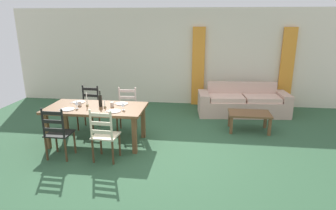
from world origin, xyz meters
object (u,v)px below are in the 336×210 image
object	(u,v)px
wine_glass_near_right	(123,104)
coffee_cup_primary	(112,104)
dining_chair_far_right	(127,110)
wine_glass_near_left	(77,103)
dining_chair_near_right	(105,135)
dining_chair_far_left	(89,108)
wine_bottle	(100,101)
couch	(242,103)
coffee_cup_secondary	(80,104)
dining_chair_near_left	(58,133)
dining_table	(96,111)
coffee_table	(249,115)

from	to	relation	value
wine_glass_near_right	coffee_cup_primary	bearing A→B (deg)	146.29
dining_chair_far_right	wine_glass_near_left	distance (m)	1.20
dining_chair_near_right	dining_chair_far_right	size ratio (longest dim) A/B	1.00
dining_chair_far_left	dining_chair_far_right	distance (m)	0.90
dining_chair_far_left	wine_bottle	world-z (taller)	wine_bottle
couch	wine_bottle	bearing A→B (deg)	-143.54
coffee_cup_primary	coffee_cup_secondary	size ratio (longest dim) A/B	1.00
wine_bottle	coffee_cup_secondary	xyz separation A→B (m)	(-0.42, -0.01, -0.07)
coffee_cup_secondary	dining_chair_far_right	bearing A→B (deg)	42.15
dining_chair_far_right	coffee_cup_primary	size ratio (longest dim) A/B	10.67
dining_chair_near_left	coffee_cup_primary	size ratio (longest dim) A/B	10.67
wine_glass_near_right	coffee_cup_secondary	xyz separation A→B (m)	(-0.93, 0.16, -0.07)
dining_chair_far_right	wine_glass_near_right	xyz separation A→B (m)	(0.17, -0.84, 0.38)
dining_table	dining_chair_near_right	xyz separation A→B (m)	(0.41, -0.73, -0.19)
dining_chair_far_left	coffee_table	xyz separation A→B (m)	(3.57, 0.26, -0.12)
wine_bottle	coffee_table	xyz separation A→B (m)	(3.01, 1.01, -0.51)
couch	dining_chair_near_left	bearing A→B (deg)	-139.54
dining_chair_far_left	wine_glass_near_left	xyz separation A→B (m)	(0.17, -0.94, 0.38)
dining_chair_near_right	dining_chair_far_right	world-z (taller)	same
coffee_cup_secondary	dining_table	bearing A→B (deg)	-5.26
dining_chair_far_left	dining_chair_far_right	world-z (taller)	same
wine_glass_near_left	coffee_table	world-z (taller)	wine_glass_near_left
dining_table	dining_chair_far_right	world-z (taller)	dining_chair_far_right
dining_chair_far_right	couch	distance (m)	3.09
wine_glass_near_left	dining_chair_near_right	bearing A→B (deg)	-38.36
wine_bottle	coffee_cup_secondary	distance (m)	0.43
dining_chair_far_left	coffee_table	size ratio (longest dim) A/B	1.07
dining_table	wine_bottle	world-z (taller)	wine_bottle
dining_table	wine_glass_near_left	size ratio (longest dim) A/B	11.80
dining_chair_near_left	wine_glass_near_right	world-z (taller)	dining_chair_near_left
dining_chair_near_right	wine_glass_near_left	size ratio (longest dim) A/B	5.96
dining_table	wine_glass_near_right	bearing A→B (deg)	-12.11
dining_chair_far_left	coffee_table	bearing A→B (deg)	4.17
dining_chair_far_left	dining_chair_near_left	bearing A→B (deg)	-88.16
dining_chair_near_left	coffee_cup_primary	xyz separation A→B (m)	(0.74, 0.80, 0.32)
wine_glass_near_left	coffee_cup_primary	distance (m)	0.66
dining_table	coffee_cup_primary	bearing A→B (deg)	10.76
dining_chair_far_left	coffee_table	distance (m)	3.58
dining_chair_near_left	wine_bottle	world-z (taller)	wine_bottle
couch	coffee_table	world-z (taller)	couch
wine_glass_near_left	couch	size ratio (longest dim) A/B	0.07
wine_glass_near_left	coffee_cup_primary	bearing A→B (deg)	18.57
coffee_cup_secondary	couch	bearing A→B (deg)	33.08
wine_glass_near_right	coffee_cup_primary	world-z (taller)	wine_glass_near_right
dining_table	wine_bottle	distance (m)	0.23
coffee_table	dining_chair_near_right	bearing A→B (deg)	-146.47
dining_table	wine_bottle	bearing A→B (deg)	27.39
dining_chair_far_left	coffee_cup_primary	world-z (taller)	dining_chair_far_left
coffee_cup_primary	coffee_table	distance (m)	2.99
dining_chair_far_left	wine_glass_near_left	distance (m)	1.03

